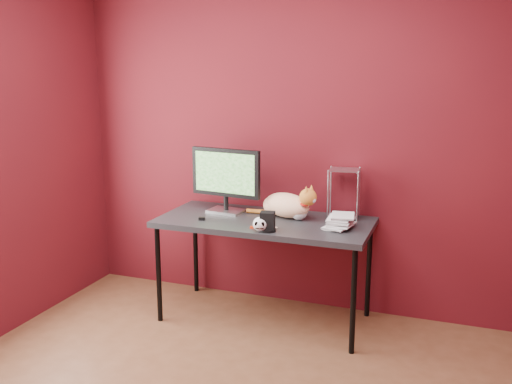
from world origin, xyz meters
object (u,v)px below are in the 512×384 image
(cat, at_px, (287,205))
(book_stack, at_px, (332,152))
(monitor, at_px, (226,177))
(desk, at_px, (265,226))
(skull_mug, at_px, (260,224))
(speaker, at_px, (268,222))

(cat, height_order, book_stack, book_stack)
(monitor, bearing_deg, desk, -9.13)
(desk, relative_size, skull_mug, 14.49)
(book_stack, bearing_deg, skull_mug, -145.32)
(speaker, relative_size, book_stack, 0.13)
(book_stack, bearing_deg, cat, 159.58)
(monitor, xyz_separation_m, book_stack, (0.81, -0.11, 0.24))
(skull_mug, bearing_deg, speaker, 19.29)
(book_stack, bearing_deg, monitor, 172.29)
(monitor, relative_size, book_stack, 0.54)
(skull_mug, relative_size, book_stack, 0.10)
(skull_mug, distance_m, book_stack, 0.67)
(skull_mug, xyz_separation_m, speaker, (0.04, 0.03, 0.01))
(cat, relative_size, book_stack, 0.54)
(cat, bearing_deg, skull_mug, -76.80)
(desk, distance_m, monitor, 0.47)
(monitor, height_order, cat, monitor)
(cat, bearing_deg, book_stack, 0.92)
(monitor, distance_m, cat, 0.50)
(desk, xyz_separation_m, speaker, (0.11, -0.26, 0.11))
(desk, height_order, book_stack, book_stack)
(desk, xyz_separation_m, skull_mug, (0.07, -0.29, 0.10))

